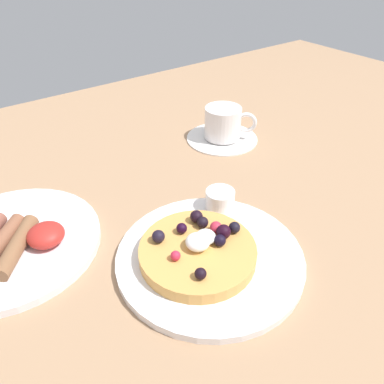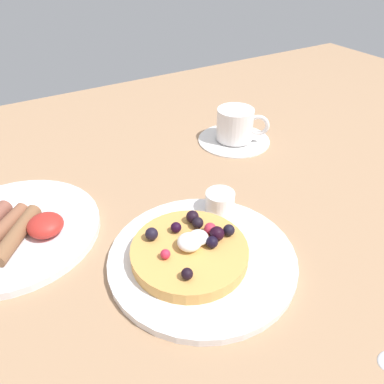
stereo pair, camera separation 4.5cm
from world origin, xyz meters
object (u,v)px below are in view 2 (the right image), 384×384
(breakfast_plate, at_px, (13,231))
(pancake_plate, at_px, (202,258))
(coffee_saucer, at_px, (234,139))
(coffee_cup, at_px, (236,124))
(syrup_ramekin, at_px, (220,201))

(breakfast_plate, bearing_deg, pancake_plate, -42.09)
(pancake_plate, bearing_deg, coffee_saucer, 47.01)
(coffee_cup, bearing_deg, coffee_saucer, 134.61)
(syrup_ramekin, distance_m, coffee_cup, 0.25)
(coffee_saucer, relative_size, coffee_cup, 1.66)
(breakfast_plate, xyz_separation_m, coffee_cup, (0.44, 0.07, 0.03))
(pancake_plate, distance_m, syrup_ramekin, 0.10)
(pancake_plate, xyz_separation_m, coffee_cup, (0.24, 0.25, 0.03))
(syrup_ramekin, bearing_deg, pancake_plate, -137.24)
(coffee_saucer, distance_m, coffee_cup, 0.04)
(syrup_ramekin, distance_m, breakfast_plate, 0.30)
(breakfast_plate, bearing_deg, coffee_cup, 8.57)
(pancake_plate, bearing_deg, breakfast_plate, 137.91)
(pancake_plate, distance_m, breakfast_plate, 0.28)
(breakfast_plate, distance_m, coffee_saucer, 0.45)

